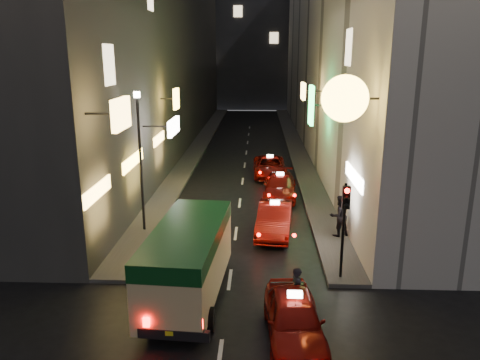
# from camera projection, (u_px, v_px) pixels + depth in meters

# --- Properties ---
(building_left) EXTENTS (7.70, 52.00, 18.00)m
(building_left) POSITION_uv_depth(u_px,v_px,m) (153.00, 40.00, 39.52)
(building_left) COLOR #383533
(building_left) RESTS_ON ground
(building_right) EXTENTS (7.92, 52.00, 18.00)m
(building_right) POSITION_uv_depth(u_px,v_px,m) (344.00, 40.00, 38.90)
(building_right) COLOR #B8B2A9
(building_right) RESTS_ON ground
(building_far) EXTENTS (30.00, 10.00, 22.00)m
(building_far) POSITION_uv_depth(u_px,v_px,m) (253.00, 32.00, 69.55)
(building_far) COLOR #38383D
(building_far) RESTS_ON ground
(sidewalk_left) EXTENTS (1.50, 52.00, 0.15)m
(sidewalk_left) POSITION_uv_depth(u_px,v_px,m) (200.00, 144.00, 41.72)
(sidewalk_left) COLOR #484643
(sidewalk_left) RESTS_ON ground
(sidewalk_right) EXTENTS (1.50, 52.00, 0.15)m
(sidewalk_right) POSITION_uv_depth(u_px,v_px,m) (295.00, 145.00, 41.39)
(sidewalk_right) COLOR #484643
(sidewalk_right) RESTS_ON ground
(minibus) EXTENTS (2.49, 6.03, 2.53)m
(minibus) POSITION_uv_depth(u_px,v_px,m) (188.00, 254.00, 15.29)
(minibus) COLOR tan
(minibus) RESTS_ON ground
(taxi_near) EXTENTS (2.29, 5.02, 1.73)m
(taxi_near) POSITION_uv_depth(u_px,v_px,m) (294.00, 315.00, 13.24)
(taxi_near) COLOR maroon
(taxi_near) RESTS_ON ground
(taxi_second) EXTENTS (2.58, 5.27, 1.79)m
(taxi_second) POSITION_uv_depth(u_px,v_px,m) (275.00, 216.00, 21.15)
(taxi_second) COLOR maroon
(taxi_second) RESTS_ON ground
(taxi_third) EXTENTS (2.21, 4.84, 1.68)m
(taxi_third) POSITION_uv_depth(u_px,v_px,m) (280.00, 184.00, 26.50)
(taxi_third) COLOR maroon
(taxi_third) RESTS_ON ground
(taxi_far) EXTENTS (2.03, 4.72, 1.66)m
(taxi_far) POSITION_uv_depth(u_px,v_px,m) (270.00, 165.00, 31.15)
(taxi_far) COLOR maroon
(taxi_far) RESTS_ON ground
(pedestrian_crossing) EXTENTS (0.58, 0.68, 1.76)m
(pedestrian_crossing) POSITION_uv_depth(u_px,v_px,m) (297.00, 288.00, 14.58)
(pedestrian_crossing) COLOR black
(pedestrian_crossing) RESTS_ON ground
(pedestrian_sidewalk) EXTENTS (0.92, 0.75, 2.10)m
(pedestrian_sidewalk) POSITION_uv_depth(u_px,v_px,m) (339.00, 213.00, 20.42)
(pedestrian_sidewalk) COLOR black
(pedestrian_sidewalk) RESTS_ON sidewalk_right
(traffic_light) EXTENTS (0.26, 0.43, 3.50)m
(traffic_light) POSITION_uv_depth(u_px,v_px,m) (345.00, 211.00, 16.10)
(traffic_light) COLOR black
(traffic_light) RESTS_ON sidewalk_right
(lamp_post) EXTENTS (0.28, 0.28, 6.22)m
(lamp_post) POSITION_uv_depth(u_px,v_px,m) (140.00, 153.00, 20.51)
(lamp_post) COLOR black
(lamp_post) RESTS_ON sidewalk_left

